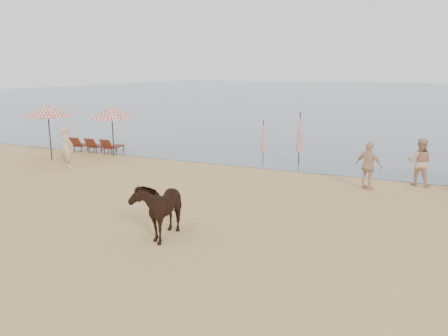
# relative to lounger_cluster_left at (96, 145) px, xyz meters

# --- Properties ---
(ground) EXTENTS (120.00, 120.00, 0.00)m
(ground) POSITION_rel_lounger_cluster_left_xyz_m (9.82, -10.26, -0.38)
(ground) COLOR tan
(ground) RESTS_ON ground
(sea) EXTENTS (160.00, 140.00, 0.06)m
(sea) POSITION_rel_lounger_cluster_left_xyz_m (9.82, 69.74, -0.38)
(sea) COLOR #51606B
(sea) RESTS_ON ground
(lounger_cluster_left) EXTENTS (2.57, 1.62, 0.55)m
(lounger_cluster_left) POSITION_rel_lounger_cluster_left_xyz_m (0.00, 0.00, 0.00)
(lounger_cluster_left) COLOR #5E2616
(lounger_cluster_left) RESTS_ON ground
(umbrella_open_left_a) EXTENTS (2.33, 2.33, 2.65)m
(umbrella_open_left_a) POSITION_rel_lounger_cluster_left_xyz_m (-0.59, -2.59, 2.00)
(umbrella_open_left_a) COLOR black
(umbrella_open_left_a) RESTS_ON ground
(umbrella_open_left_b) EXTENTS (2.03, 2.07, 2.58)m
(umbrella_open_left_b) POSITION_rel_lounger_cluster_left_xyz_m (1.58, -0.57, 1.86)
(umbrella_open_left_b) COLOR black
(umbrella_open_left_b) RESTS_ON ground
(umbrella_closed_left) EXTENTS (0.30, 0.30, 2.45)m
(umbrella_closed_left) POSITION_rel_lounger_cluster_left_xyz_m (10.72, 1.25, 1.13)
(umbrella_closed_left) COLOR black
(umbrella_closed_left) RESTS_ON ground
(umbrella_closed_right) EXTENTS (0.25, 0.25, 2.02)m
(umbrella_closed_right) POSITION_rel_lounger_cluster_left_xyz_m (9.02, 1.11, 0.86)
(umbrella_closed_right) COLOR black
(umbrella_closed_right) RESTS_ON ground
(cow) EXTENTS (1.11, 1.97, 1.58)m
(cow) POSITION_rel_lounger_cluster_left_xyz_m (9.62, -8.97, 0.41)
(cow) COLOR black
(cow) RESTS_ON ground
(beachgoer_left) EXTENTS (0.80, 0.66, 1.88)m
(beachgoer_left) POSITION_rel_lounger_cluster_left_xyz_m (1.33, -3.53, 0.56)
(beachgoer_left) COLOR #DFB08B
(beachgoer_left) RESTS_ON ground
(beachgoer_right_a) EXTENTS (0.94, 0.76, 1.82)m
(beachgoer_right_a) POSITION_rel_lounger_cluster_left_xyz_m (15.82, -0.55, 0.53)
(beachgoer_right_a) COLOR tan
(beachgoer_right_a) RESTS_ON ground
(beachgoer_right_b) EXTENTS (1.12, 0.78, 1.76)m
(beachgoer_right_b) POSITION_rel_lounger_cluster_left_xyz_m (14.12, -1.90, 0.50)
(beachgoer_right_b) COLOR #D9A988
(beachgoer_right_b) RESTS_ON ground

